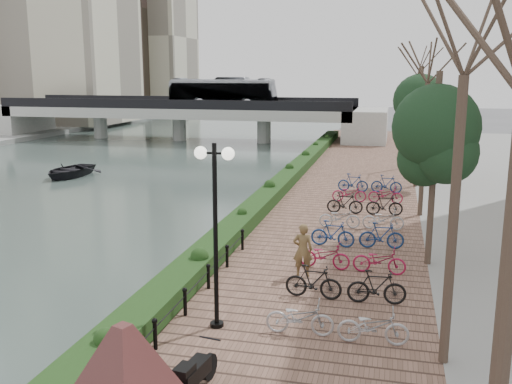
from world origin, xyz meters
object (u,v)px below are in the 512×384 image
(pedestrian, at_px, (303,250))
(boat, at_px, (69,170))
(lamppost, at_px, (215,196))
(motorcycle, at_px, (195,373))

(pedestrian, height_order, boat, pedestrian)
(lamppost, xyz_separation_m, motorcycle, (0.55, -3.17, -2.96))
(lamppost, xyz_separation_m, pedestrian, (1.57, 4.22, -2.58))
(lamppost, height_order, pedestrian, lamppost)
(pedestrian, distance_m, boat, 24.84)
(lamppost, xyz_separation_m, boat, (-16.98, 20.72, -3.47))
(lamppost, height_order, boat, lamppost)
(lamppost, distance_m, boat, 27.01)
(pedestrian, xyz_separation_m, boat, (-18.55, 16.50, -0.89))
(motorcycle, relative_size, boat, 0.35)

